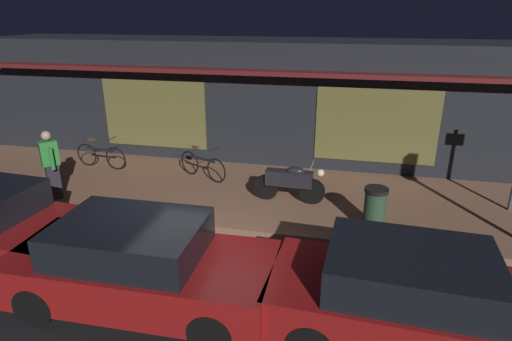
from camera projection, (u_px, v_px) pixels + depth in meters
The scene contains 10 objects.
ground_plane at pixel (203, 259), 8.12m from camera, with size 60.00×60.00×0.00m, color black.
sidewalk_slab at pixel (242, 193), 10.83m from camera, with size 18.00×4.00×0.15m, color #8C6047.
storefront_building at pixel (269, 100), 13.32m from camera, with size 18.00×3.30×3.60m.
motorcycle at pixel (290, 182), 10.04m from camera, with size 1.70×0.55×0.97m.
bicycle_parked at pixel (101, 156), 12.29m from camera, with size 1.65×0.42×0.91m.
bicycle_extra at pixel (203, 166), 11.50m from camera, with size 1.51×0.76×0.91m.
person_photographer at pixel (51, 164), 10.08m from camera, with size 0.51×0.48×1.67m.
trash_bin at pixel (375, 209), 8.72m from camera, with size 0.48×0.48×0.93m.
parked_car_far at pixel (139, 264), 6.67m from camera, with size 4.13×1.83×1.42m.
parked_car_across at pixel (415, 300), 5.86m from camera, with size 4.19×1.99×1.42m.
Camera 1 is at (2.53, -6.62, 4.41)m, focal length 30.15 mm.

